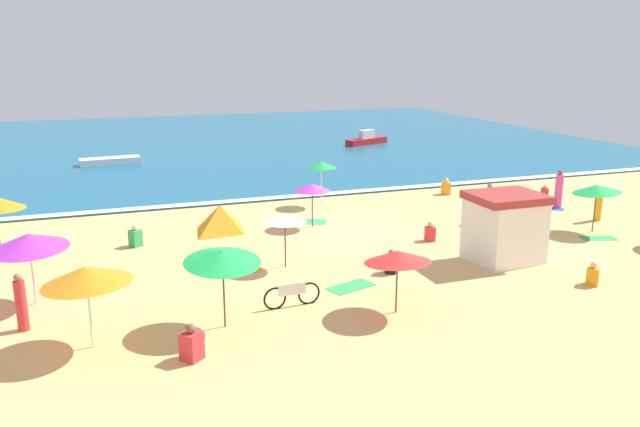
{
  "coord_description": "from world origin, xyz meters",
  "views": [
    {
      "loc": [
        -10.05,
        -24.78,
        7.61
      ],
      "look_at": [
        -1.23,
        -0.11,
        0.8
      ],
      "focal_mm": 35.77,
      "sensor_mm": 36.0,
      "label": 1
    }
  ],
  "objects_px": {
    "beach_umbrella_6": "(597,189)",
    "beachgoer_3": "(391,263)",
    "beach_umbrella_3": "(398,257)",
    "beach_umbrella_4": "(222,256)",
    "beach_umbrella_9": "(29,241)",
    "beachgoer_6": "(599,204)",
    "beachgoer_2": "(430,232)",
    "beach_umbrella_1": "(321,165)",
    "beach_umbrella_8": "(86,275)",
    "beachgoer_8": "(21,303)",
    "beach_tent": "(220,218)",
    "beachgoer_0": "(545,193)",
    "small_boat_0": "(367,140)",
    "lifeguard_cabana": "(505,227)",
    "beach_umbrella_5": "(312,188)",
    "beach_umbrella_7": "(285,218)",
    "beachgoer_4": "(559,190)",
    "small_boat_1": "(110,161)",
    "beachgoer_10": "(192,344)",
    "parked_bicycle": "(292,294)",
    "beachgoer_5": "(489,204)",
    "beachgoer_7": "(135,237)",
    "beachgoer_1": "(446,187)"
  },
  "relations": [
    {
      "from": "beach_umbrella_1",
      "to": "beachgoer_10",
      "type": "relative_size",
      "value": 2.33
    },
    {
      "from": "beachgoer_2",
      "to": "beachgoer_1",
      "type": "bearing_deg",
      "value": 55.31
    },
    {
      "from": "beach_tent",
      "to": "small_boat_0",
      "type": "height_order",
      "value": "small_boat_0"
    },
    {
      "from": "beach_umbrella_5",
      "to": "beach_umbrella_7",
      "type": "distance_m",
      "value": 5.39
    },
    {
      "from": "beachgoer_2",
      "to": "small_boat_1",
      "type": "distance_m",
      "value": 25.16
    },
    {
      "from": "small_boat_0",
      "to": "beachgoer_2",
      "type": "bearing_deg",
      "value": -108.11
    },
    {
      "from": "beachgoer_0",
      "to": "small_boat_0",
      "type": "relative_size",
      "value": 0.2
    },
    {
      "from": "beach_umbrella_1",
      "to": "beach_tent",
      "type": "relative_size",
      "value": 0.81
    },
    {
      "from": "parked_bicycle",
      "to": "beachgoer_0",
      "type": "relative_size",
      "value": 2.27
    },
    {
      "from": "beach_umbrella_5",
      "to": "beachgoer_1",
      "type": "height_order",
      "value": "beach_umbrella_5"
    },
    {
      "from": "beach_umbrella_1",
      "to": "beach_tent",
      "type": "height_order",
      "value": "beach_umbrella_1"
    },
    {
      "from": "beachgoer_4",
      "to": "beachgoer_6",
      "type": "distance_m",
      "value": 2.55
    },
    {
      "from": "beachgoer_6",
      "to": "beachgoer_8",
      "type": "bearing_deg",
      "value": -170.45
    },
    {
      "from": "beach_umbrella_1",
      "to": "beach_umbrella_8",
      "type": "relative_size",
      "value": 0.71
    },
    {
      "from": "beachgoer_0",
      "to": "beachgoer_10",
      "type": "xyz_separation_m",
      "value": [
        -19.9,
        -11.51,
        0.07
      ]
    },
    {
      "from": "beach_umbrella_6",
      "to": "beachgoer_3",
      "type": "xyz_separation_m",
      "value": [
        -10.33,
        -1.72,
        -1.52
      ]
    },
    {
      "from": "beachgoer_10",
      "to": "beachgoer_0",
      "type": "bearing_deg",
      "value": 30.04
    },
    {
      "from": "small_boat_0",
      "to": "beachgoer_10",
      "type": "bearing_deg",
      "value": -120.47
    },
    {
      "from": "parked_bicycle",
      "to": "beachgoer_3",
      "type": "xyz_separation_m",
      "value": [
        4.14,
        1.68,
        -0.01
      ]
    },
    {
      "from": "lifeguard_cabana",
      "to": "beach_umbrella_6",
      "type": "xyz_separation_m",
      "value": [
        5.86,
        1.89,
        0.6
      ]
    },
    {
      "from": "beach_umbrella_5",
      "to": "beachgoer_0",
      "type": "bearing_deg",
      "value": 3.76
    },
    {
      "from": "beach_umbrella_9",
      "to": "beachgoer_8",
      "type": "relative_size",
      "value": 1.91
    },
    {
      "from": "lifeguard_cabana",
      "to": "beachgoer_8",
      "type": "xyz_separation_m",
      "value": [
        -16.15,
        -0.62,
        -0.49
      ]
    },
    {
      "from": "small_boat_1",
      "to": "beachgoer_10",
      "type": "bearing_deg",
      "value": -88.12
    },
    {
      "from": "beachgoer_6",
      "to": "beachgoer_2",
      "type": "bearing_deg",
      "value": -178.49
    },
    {
      "from": "beach_umbrella_9",
      "to": "beachgoer_3",
      "type": "distance_m",
      "value": 11.68
    },
    {
      "from": "lifeguard_cabana",
      "to": "beach_umbrella_9",
      "type": "relative_size",
      "value": 0.81
    },
    {
      "from": "beach_umbrella_8",
      "to": "beachgoer_2",
      "type": "bearing_deg",
      "value": 22.76
    },
    {
      "from": "beachgoer_5",
      "to": "beachgoer_6",
      "type": "relative_size",
      "value": 1.09
    },
    {
      "from": "beach_umbrella_8",
      "to": "beachgoer_1",
      "type": "xyz_separation_m",
      "value": [
        18.09,
        12.74,
        -1.63
      ]
    },
    {
      "from": "beachgoer_7",
      "to": "beachgoer_10",
      "type": "height_order",
      "value": "beachgoer_10"
    },
    {
      "from": "beachgoer_4",
      "to": "beachgoer_1",
      "type": "bearing_deg",
      "value": 128.91
    },
    {
      "from": "beach_umbrella_4",
      "to": "parked_bicycle",
      "type": "height_order",
      "value": "beach_umbrella_4"
    },
    {
      "from": "beach_umbrella_5",
      "to": "beachgoer_3",
      "type": "xyz_separation_m",
      "value": [
        0.66,
        -6.54,
        -1.39
      ]
    },
    {
      "from": "beach_umbrella_3",
      "to": "beachgoer_4",
      "type": "height_order",
      "value": "beach_umbrella_3"
    },
    {
      "from": "beachgoer_4",
      "to": "small_boat_1",
      "type": "distance_m",
      "value": 28.17
    },
    {
      "from": "parked_bicycle",
      "to": "beachgoer_3",
      "type": "relative_size",
      "value": 2.11
    },
    {
      "from": "beachgoer_5",
      "to": "beachgoer_7",
      "type": "height_order",
      "value": "beachgoer_5"
    },
    {
      "from": "beachgoer_10",
      "to": "small_boat_1",
      "type": "bearing_deg",
      "value": 91.88
    },
    {
      "from": "beachgoer_10",
      "to": "small_boat_1",
      "type": "xyz_separation_m",
      "value": [
        -0.96,
        29.35,
        -0.08
      ]
    },
    {
      "from": "beach_umbrella_4",
      "to": "beachgoer_7",
      "type": "height_order",
      "value": "beach_umbrella_4"
    },
    {
      "from": "beach_tent",
      "to": "beachgoer_3",
      "type": "height_order",
      "value": "beach_tent"
    },
    {
      "from": "beach_umbrella_4",
      "to": "beach_umbrella_5",
      "type": "distance_m",
      "value": 10.65
    },
    {
      "from": "beach_umbrella_8",
      "to": "beachgoer_0",
      "type": "relative_size",
      "value": 3.99
    },
    {
      "from": "beachgoer_0",
      "to": "small_boat_1",
      "type": "xyz_separation_m",
      "value": [
        -20.86,
        17.85,
        -0.01
      ]
    },
    {
      "from": "beach_umbrella_3",
      "to": "beach_umbrella_4",
      "type": "xyz_separation_m",
      "value": [
        -4.99,
        0.71,
        0.34
      ]
    },
    {
      "from": "beach_umbrella_3",
      "to": "beachgoer_8",
      "type": "height_order",
      "value": "beach_umbrella_3"
    },
    {
      "from": "beach_umbrella_4",
      "to": "beachgoer_2",
      "type": "bearing_deg",
      "value": 29.52
    },
    {
      "from": "beach_umbrella_4",
      "to": "beachgoer_2",
      "type": "relative_size",
      "value": 2.97
    },
    {
      "from": "small_boat_1",
      "to": "beach_tent",
      "type": "bearing_deg",
      "value": -77.82
    }
  ]
}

